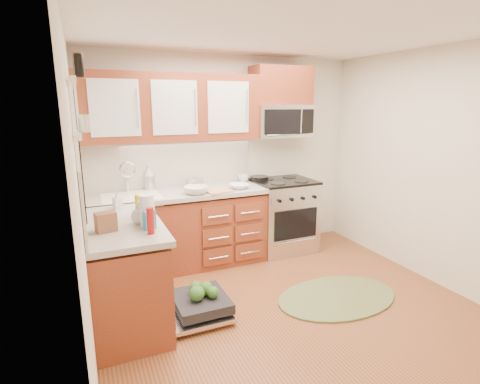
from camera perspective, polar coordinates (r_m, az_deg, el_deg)
name	(u,v)px	position (r m, az deg, el deg)	size (l,w,h in m)	color
floor	(294,313)	(3.74, 8.22, -17.73)	(3.50, 3.50, 0.00)	brown
ceiling	(305,28)	(3.26, 9.82, 23.37)	(3.50, 3.50, 0.00)	white
wall_back	(226,157)	(4.82, -2.14, 5.36)	(3.50, 0.04, 2.50)	beige
wall_left	(80,204)	(2.79, -23.18, -1.74)	(0.04, 3.50, 2.50)	beige
wall_right	(442,169)	(4.45, 28.47, 3.05)	(0.04, 3.50, 2.50)	beige
base_cabinet_back	(179,232)	(4.53, -9.30, -6.11)	(2.05, 0.60, 0.85)	maroon
base_cabinet_left	(125,275)	(3.58, -17.13, -12.06)	(0.60, 1.25, 0.85)	maroon
countertop_back	(178,194)	(4.39, -9.50, -0.29)	(2.07, 0.64, 0.05)	#A7A198
countertop_left	(122,225)	(3.40, -17.51, -4.79)	(0.64, 1.27, 0.05)	#A7A198
backsplash_back	(171,164)	(4.61, -10.53, 4.26)	(2.05, 0.02, 0.57)	beige
backsplash_left	(82,193)	(3.31, -22.96, -0.17)	(0.02, 1.25, 0.57)	beige
upper_cabinets	(171,108)	(4.40, -10.43, 12.54)	(2.05, 0.35, 0.75)	maroon
cabinet_over_mw	(281,86)	(4.91, 6.25, 15.79)	(0.76, 0.35, 0.47)	maroon
range	(283,215)	(5.00, 6.58, -3.54)	(0.76, 0.64, 0.95)	silver
microwave	(281,121)	(4.89, 6.26, 10.70)	(0.76, 0.38, 0.40)	silver
sink	(132,208)	(4.31, -16.18, -2.29)	(0.62, 0.50, 0.26)	white
dishwasher	(197,307)	(3.62, -6.61, -16.96)	(0.70, 0.60, 0.20)	silver
window	(78,152)	(3.23, -23.50, 5.60)	(0.03, 1.05, 1.05)	white
window_blind	(77,109)	(3.21, -23.61, 11.48)	(0.02, 0.96, 0.40)	white
shelf_upper	(72,81)	(2.36, -24.19, 15.24)	(0.04, 0.40, 0.03)	white
shelf_lower	(78,135)	(2.37, -23.49, 7.99)	(0.04, 0.40, 0.03)	white
rug	(337,297)	(4.06, 14.58, -15.23)	(1.28, 0.83, 0.02)	#60693C
skillet	(259,178)	(4.89, 2.95, 2.15)	(0.24, 0.24, 0.05)	black
stock_pot	(195,183)	(4.51, -6.89, 1.30)	(0.21, 0.21, 0.12)	silver
cutting_board	(220,192)	(4.30, -3.12, 0.06)	(0.28, 0.18, 0.02)	tan
canister	(151,183)	(4.51, -13.42, 1.34)	(0.11, 0.11, 0.17)	silver
paper_towel_roll	(147,211)	(3.20, -13.96, -2.76)	(0.12, 0.12, 0.27)	white
mustard_bottle	(139,206)	(3.45, -15.12, -2.09)	(0.07, 0.07, 0.21)	gold
red_bottle	(151,221)	(3.01, -13.48, -4.28)	(0.06, 0.06, 0.21)	#A3100D
wooden_box	(106,222)	(3.18, -19.77, -4.33)	(0.16, 0.11, 0.16)	brown
blue_carton	(149,220)	(3.13, -13.64, -4.16)	(0.10, 0.06, 0.15)	#288CBB
bowl_a	(239,186)	(4.48, -0.10, 0.88)	(0.23, 0.23, 0.06)	#999999
bowl_b	(196,190)	(4.24, -6.71, 0.28)	(0.28, 0.28, 0.09)	#999999
cup	(243,178)	(4.86, 0.51, 2.15)	(0.13, 0.13, 0.10)	#999999
soap_bottle_a	(149,178)	(4.53, -13.69, 2.15)	(0.11, 0.11, 0.29)	#999999
soap_bottle_b	(117,200)	(3.80, -18.18, -1.23)	(0.08, 0.08, 0.17)	#999999
soap_bottle_c	(140,213)	(3.29, -15.05, -3.08)	(0.15, 0.15, 0.19)	#999999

